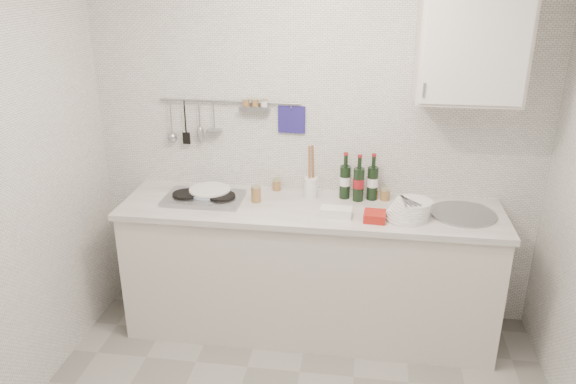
# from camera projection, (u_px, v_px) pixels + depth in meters

# --- Properties ---
(back_wall) EXTENTS (3.00, 0.02, 2.50)m
(back_wall) POSITION_uv_depth(u_px,v_px,m) (316.00, 143.00, 3.74)
(back_wall) COLOR silver
(back_wall) RESTS_ON floor
(counter) EXTENTS (2.44, 0.64, 0.96)m
(counter) POSITION_uv_depth(u_px,v_px,m) (310.00, 273.00, 3.77)
(counter) COLOR beige
(counter) RESTS_ON floor
(wall_rail) EXTENTS (0.98, 0.09, 0.34)m
(wall_rail) POSITION_uv_depth(u_px,v_px,m) (226.00, 116.00, 3.73)
(wall_rail) COLOR #93969B
(wall_rail) RESTS_ON back_wall
(wall_cabinet) EXTENTS (0.60, 0.38, 0.70)m
(wall_cabinet) POSITION_uv_depth(u_px,v_px,m) (472.00, 41.00, 3.20)
(wall_cabinet) COLOR beige
(wall_cabinet) RESTS_ON back_wall
(plate_stack_hob) EXTENTS (0.30, 0.30, 0.05)m
(plate_stack_hob) POSITION_uv_depth(u_px,v_px,m) (208.00, 193.00, 3.73)
(plate_stack_hob) COLOR teal
(plate_stack_hob) RESTS_ON counter
(plate_stack_sink) EXTENTS (0.29, 0.27, 0.12)m
(plate_stack_sink) POSITION_uv_depth(u_px,v_px,m) (410.00, 210.00, 3.41)
(plate_stack_sink) COLOR white
(plate_stack_sink) RESTS_ON counter
(wine_bottles) EXTENTS (0.25, 0.11, 0.31)m
(wine_bottles) POSITION_uv_depth(u_px,v_px,m) (359.00, 177.00, 3.64)
(wine_bottles) COLOR black
(wine_bottles) RESTS_ON counter
(butter_dish) EXTENTS (0.19, 0.10, 0.06)m
(butter_dish) POSITION_uv_depth(u_px,v_px,m) (336.00, 212.00, 3.43)
(butter_dish) COLOR white
(butter_dish) RESTS_ON counter
(strawberry_punnet) EXTENTS (0.14, 0.14, 0.05)m
(strawberry_punnet) POSITION_uv_depth(u_px,v_px,m) (375.00, 216.00, 3.37)
(strawberry_punnet) COLOR red
(strawberry_punnet) RESTS_ON counter
(utensil_crock) EXTENTS (0.09, 0.09, 0.37)m
(utensil_crock) POSITION_uv_depth(u_px,v_px,m) (311.00, 185.00, 3.71)
(utensil_crock) COLOR white
(utensil_crock) RESTS_ON counter
(jar_a) EXTENTS (0.06, 0.06, 0.08)m
(jar_a) POSITION_uv_depth(u_px,v_px,m) (277.00, 185.00, 3.84)
(jar_a) COLOR olive
(jar_a) RESTS_ON counter
(jar_b) EXTENTS (0.07, 0.07, 0.08)m
(jar_b) POSITION_uv_depth(u_px,v_px,m) (373.00, 193.00, 3.69)
(jar_b) COLOR olive
(jar_b) RESTS_ON counter
(jar_c) EXTENTS (0.07, 0.07, 0.08)m
(jar_c) POSITION_uv_depth(u_px,v_px,m) (385.00, 194.00, 3.67)
(jar_c) COLOR olive
(jar_c) RESTS_ON counter
(jar_d) EXTENTS (0.07, 0.07, 0.11)m
(jar_d) POSITION_uv_depth(u_px,v_px,m) (256.00, 194.00, 3.64)
(jar_d) COLOR olive
(jar_d) RESTS_ON counter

